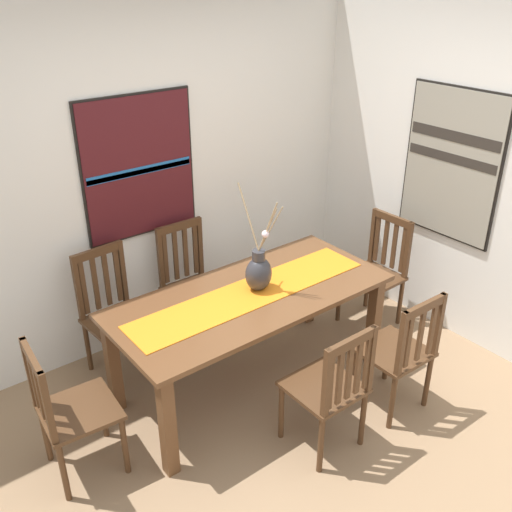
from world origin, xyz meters
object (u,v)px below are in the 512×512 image
Objects in this scene: chair_5 at (400,351)px; painting_on_side_wall at (452,164)px; chair_2 at (69,410)px; centerpiece_vase at (259,271)px; chair_3 at (331,387)px; painting_on_back_wall at (139,167)px; chair_4 at (113,312)px; dining_table at (251,307)px; chair_0 at (190,282)px; chair_1 at (377,270)px.

painting_on_side_wall is at bearing 26.05° from chair_5.
chair_2 reaches higher than chair_5.
centerpiece_vase is 0.80× the size of chair_3.
chair_4 is at bearing -149.06° from painting_on_back_wall.
dining_table is 2.02× the size of chair_0.
chair_0 is at bearing 2.22° from chair_4.
painting_on_back_wall is at bearing 102.48° from dining_table.
chair_1 reaches higher than chair_2.
centerpiece_vase is at bearing 123.70° from chair_5.
centerpiece_vase is 0.68× the size of painting_on_back_wall.
painting_on_side_wall is (3.02, -0.27, 0.92)m from chair_2.
chair_5 is (1.29, -1.57, -0.02)m from chair_4.
chair_0 is at bearing -45.95° from painting_on_back_wall.
painting_on_side_wall is (1.63, -0.28, 0.49)m from centerpiece_vase.
chair_1 is (1.33, -0.77, -0.01)m from chair_0.
chair_2 is 1.78m from painting_on_back_wall.
painting_on_side_wall is at bearing -23.47° from chair_4.
dining_table is 0.26m from centerpiece_vase.
chair_1 is at bearing -30.03° from chair_0.
centerpiece_vase is 0.88m from chair_0.
chair_1 is 0.98× the size of chair_4.
chair_0 is 0.99m from painting_on_back_wall.
chair_4 is (-2.00, 0.74, 0.01)m from chair_1.
dining_table is 1.34m from chair_1.
chair_0 reaches higher than chair_2.
dining_table is 2.02× the size of chair_4.
centerpiece_vase is 1.45m from chair_2.
painting_on_back_wall reaches higher than dining_table.
painting_on_side_wall reaches higher than chair_0.
chair_4 reaches higher than chair_2.
painting_on_back_wall reaches higher than chair_1.
chair_4 is at bearing -177.78° from chair_0.
dining_table is 0.81m from chair_0.
chair_3 is (-0.08, -0.80, -0.42)m from centerpiece_vase.
dining_table is 2.14× the size of chair_3.
chair_3 is at bearing -163.14° from painting_on_side_wall.
centerpiece_vase is 0.62× the size of painting_on_side_wall.
chair_5 is 0.78× the size of painting_on_side_wall.
chair_0 is 1.54m from chair_1.
chair_5 is (0.62, -0.80, -0.18)m from dining_table.
painting_on_back_wall reaches higher than chair_5.
chair_3 is at bearing -66.63° from chair_4.
chair_2 is 1.00m from chair_4.
chair_4 is (-0.67, 0.76, -0.16)m from dining_table.
chair_0 and chair_4 have the same top height.
centerpiece_vase is 0.79× the size of chair_2.
chair_1 is at bearing 31.24° from chair_3.
dining_table is 1.88m from painting_on_side_wall.
painting_on_back_wall is at bearing 106.62° from centerpiece_vase.
chair_5 is at bearing -52.39° from dining_table.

